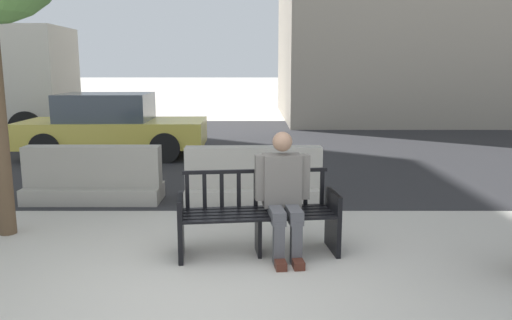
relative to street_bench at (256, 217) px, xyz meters
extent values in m
plane|color=#B7B2A8|center=(-0.42, -1.10, -0.40)|extent=(200.00, 200.00, 0.00)
cube|color=#28282B|center=(-0.42, 7.60, -0.39)|extent=(120.00, 12.00, 0.01)
cube|color=black|center=(-0.81, -0.12, -0.07)|extent=(0.11, 0.52, 0.66)
cube|color=black|center=(0.82, 0.07, -0.07)|extent=(0.11, 0.52, 0.66)
cube|color=black|center=(0.00, -0.03, -0.17)|extent=(0.08, 0.33, 0.45)
cube|color=black|center=(0.03, -0.25, 0.05)|extent=(1.60, 0.25, 0.02)
cube|color=black|center=(0.02, -0.14, 0.05)|extent=(1.60, 0.25, 0.02)
cube|color=black|center=(0.00, -0.03, 0.05)|extent=(1.60, 0.25, 0.02)
cube|color=black|center=(-0.01, 0.09, 0.05)|extent=(1.60, 0.25, 0.02)
cube|color=black|center=(-0.02, 0.20, 0.05)|extent=(1.60, 0.25, 0.02)
cube|color=black|center=(-0.02, 0.21, 0.46)|extent=(1.59, 0.22, 0.04)
cube|color=black|center=(-0.77, 0.13, 0.25)|extent=(0.05, 0.03, 0.38)
cube|color=black|center=(-0.58, 0.15, 0.25)|extent=(0.05, 0.03, 0.38)
cube|color=black|center=(-0.40, 0.17, 0.25)|extent=(0.05, 0.03, 0.38)
cube|color=black|center=(-0.21, 0.19, 0.25)|extent=(0.05, 0.03, 0.38)
cube|color=black|center=(-0.02, 0.21, 0.25)|extent=(0.05, 0.03, 0.38)
cube|color=black|center=(0.16, 0.23, 0.25)|extent=(0.05, 0.03, 0.38)
cube|color=black|center=(0.35, 0.26, 0.25)|extent=(0.05, 0.03, 0.38)
cube|color=black|center=(0.53, 0.28, 0.25)|extent=(0.05, 0.03, 0.38)
cube|color=black|center=(0.72, 0.30, 0.25)|extent=(0.05, 0.03, 0.38)
cube|color=black|center=(-0.81, -0.14, 0.25)|extent=(0.10, 0.46, 0.03)
cube|color=black|center=(0.82, 0.05, 0.25)|extent=(0.10, 0.46, 0.03)
cube|color=#66605B|center=(0.26, 0.07, 0.39)|extent=(0.42, 0.28, 0.56)
sphere|color=#9E755B|center=(0.26, 0.05, 0.81)|extent=(0.21, 0.21, 0.21)
cube|color=#4C4C51|center=(0.19, -0.16, 0.08)|extent=(0.19, 0.45, 0.14)
cube|color=#4C4C51|center=(0.37, -0.13, 0.08)|extent=(0.19, 0.45, 0.14)
cube|color=#4C4C51|center=(0.21, -0.32, -0.17)|extent=(0.12, 0.12, 0.45)
cube|color=#4C4C51|center=(0.39, -0.30, -0.17)|extent=(0.12, 0.12, 0.45)
cube|color=#4C2319|center=(0.22, -0.40, -0.36)|extent=(0.14, 0.27, 0.08)
cube|color=#4C2319|center=(0.40, -0.38, -0.36)|extent=(0.14, 0.27, 0.08)
cube|color=#66605B|center=(0.02, 0.02, 0.43)|extent=(0.10, 0.13, 0.48)
cube|color=#66605B|center=(0.50, 0.07, 0.43)|extent=(0.10, 0.13, 0.48)
cube|color=#ADA89E|center=(-0.06, 2.06, -0.28)|extent=(2.02, 0.74, 0.24)
cube|color=#ADA89E|center=(-0.06, 2.06, 0.14)|extent=(2.01, 0.36, 0.60)
cube|color=#9E998E|center=(-2.45, 2.12, -0.28)|extent=(2.00, 0.68, 0.24)
cube|color=#9E998E|center=(-2.45, 2.12, 0.14)|extent=(2.00, 0.30, 0.60)
cube|color=#DBC64C|center=(-3.20, 5.98, 0.14)|extent=(4.06, 1.82, 0.56)
cube|color=#38424C|center=(-3.36, 5.98, 0.72)|extent=(1.97, 1.56, 0.60)
cylinder|color=black|center=(-1.97, 6.82, -0.08)|extent=(0.65, 0.24, 0.64)
cylinder|color=black|center=(-1.93, 5.21, -0.08)|extent=(0.65, 0.24, 0.64)
cylinder|color=black|center=(-4.47, 6.76, -0.08)|extent=(0.65, 0.24, 0.64)
cylinder|color=black|center=(-4.43, 5.14, -0.08)|extent=(0.65, 0.24, 0.64)
cylinder|color=black|center=(-5.84, 7.48, 0.05)|extent=(0.90, 0.30, 0.90)
cylinder|color=black|center=(-5.88, 9.52, 0.05)|extent=(0.90, 0.30, 0.90)
camera|label=1|loc=(-0.02, -5.14, 1.58)|focal=35.00mm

